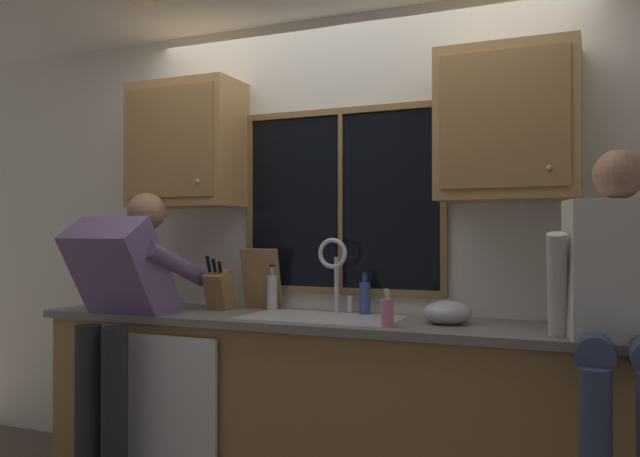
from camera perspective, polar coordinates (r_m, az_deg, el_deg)
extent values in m
cube|color=silver|center=(3.59, 3.46, -1.57)|extent=(5.57, 0.12, 2.55)
cylinder|color=#FFEAB2|center=(3.67, -15.26, 18.62)|extent=(0.14, 0.14, 0.01)
cube|color=black|center=(3.56, 1.90, 2.45)|extent=(1.10, 0.02, 0.95)
cube|color=olive|center=(3.61, 1.84, 10.29)|extent=(1.17, 0.02, 0.04)
cube|color=olive|center=(3.55, 1.85, -5.50)|extent=(1.17, 0.02, 0.04)
cube|color=olive|center=(3.79, -6.19, 2.26)|extent=(0.03, 0.02, 0.95)
cube|color=olive|center=(3.38, 10.85, 2.61)|extent=(0.04, 0.02, 0.95)
cube|color=olive|center=(3.54, 1.83, 2.46)|extent=(0.02, 0.02, 0.95)
cube|color=#A07744|center=(3.38, 1.39, -15.97)|extent=(3.17, 0.58, 0.88)
cube|color=slate|center=(3.27, 1.26, -8.26)|extent=(3.23, 0.62, 0.04)
cube|color=white|center=(3.49, -13.46, -15.18)|extent=(0.60, 0.02, 0.74)
cube|color=#B2844C|center=(3.87, -11.64, 7.19)|extent=(0.65, 0.33, 0.72)
cube|color=#9D7443|center=(3.74, -13.15, 7.48)|extent=(0.57, 0.01, 0.62)
sphere|color=#B2B2B7|center=(3.59, -10.72, 4.10)|extent=(0.02, 0.02, 0.02)
cube|color=#B2844C|center=(3.22, 16.22, 8.79)|extent=(0.65, 0.33, 0.72)
cube|color=#9D7443|center=(3.05, 15.83, 9.31)|extent=(0.57, 0.01, 0.62)
sphere|color=#B2B2B7|center=(2.99, 19.53, 5.06)|extent=(0.02, 0.02, 0.02)
cube|color=#B7B7BC|center=(3.31, 0.06, -8.00)|extent=(0.80, 0.46, 0.02)
cube|color=#9C9CA0|center=(3.40, -3.08, -9.49)|extent=(0.36, 0.42, 0.20)
cube|color=#9C9CA0|center=(3.25, 3.36, -9.91)|extent=(0.36, 0.42, 0.20)
cube|color=#B7B7BC|center=(3.32, 0.06, -9.71)|extent=(0.04, 0.42, 0.20)
cylinder|color=silver|center=(3.49, 1.48, -4.97)|extent=(0.03, 0.03, 0.30)
torus|color=silver|center=(3.43, 1.11, -2.20)|extent=(0.16, 0.02, 0.16)
cylinder|color=silver|center=(3.47, 2.71, -6.65)|extent=(0.03, 0.03, 0.09)
cylinder|color=#262628|center=(3.60, -19.77, -14.97)|extent=(0.13, 0.13, 0.88)
cylinder|color=#262628|center=(3.49, -17.65, -15.44)|extent=(0.13, 0.13, 0.88)
cube|color=slate|center=(3.55, -17.08, -3.93)|extent=(0.44, 0.49, 0.61)
sphere|color=#A57A5B|center=(3.70, -15.03, 1.45)|extent=(0.21, 0.21, 0.21)
cylinder|color=slate|center=(3.83, -17.86, -2.93)|extent=(0.09, 0.52, 0.26)
cylinder|color=slate|center=(3.55, -12.49, -3.13)|extent=(0.09, 0.52, 0.26)
cylinder|color=#384260|center=(2.67, 23.07, -9.97)|extent=(0.14, 0.43, 0.16)
cylinder|color=#384260|center=(2.51, 23.09, -16.44)|extent=(0.11, 0.11, 0.46)
cube|color=beige|center=(2.85, 24.86, -3.28)|extent=(0.44, 0.30, 0.56)
sphere|color=#A57A5B|center=(2.86, 24.83, 4.34)|extent=(0.20, 0.20, 0.20)
cylinder|color=beige|center=(2.81, 20.19, -4.98)|extent=(0.08, 0.20, 0.47)
cube|color=olive|center=(3.67, -8.85, -5.46)|extent=(0.12, 0.18, 0.25)
cylinder|color=black|center=(3.63, -9.80, -3.10)|extent=(0.02, 0.05, 0.09)
cylinder|color=black|center=(3.61, -9.31, -3.23)|extent=(0.02, 0.04, 0.08)
cylinder|color=black|center=(3.59, -8.82, -3.36)|extent=(0.02, 0.04, 0.06)
cube|color=#997047|center=(3.68, -5.18, -4.43)|extent=(0.23, 0.09, 0.34)
ellipsoid|color=#B7B7BC|center=(3.13, 11.14, -7.27)|extent=(0.23, 0.23, 0.12)
cylinder|color=pink|center=(2.99, 5.94, -7.41)|extent=(0.06, 0.06, 0.12)
cylinder|color=silver|center=(2.98, 5.94, -5.85)|extent=(0.02, 0.02, 0.04)
cylinder|color=silver|center=(2.96, 5.84, -5.42)|extent=(0.01, 0.04, 0.01)
cylinder|color=#334C8C|center=(3.42, 3.98, -6.16)|extent=(0.06, 0.06, 0.17)
cylinder|color=navy|center=(3.42, 3.98, -4.39)|extent=(0.03, 0.03, 0.04)
cylinder|color=black|center=(3.41, 3.98, -3.94)|extent=(0.03, 0.03, 0.01)
cylinder|color=#B7B7BC|center=(3.62, -4.23, -5.66)|extent=(0.06, 0.06, 0.19)
cylinder|color=#929296|center=(3.61, -4.23, -3.77)|extent=(0.03, 0.03, 0.05)
cylinder|color=black|center=(3.61, -4.23, -3.29)|extent=(0.03, 0.03, 0.01)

